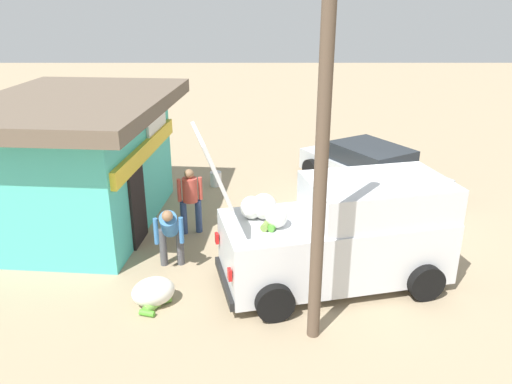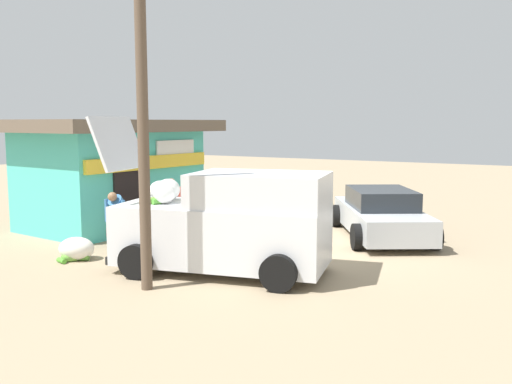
% 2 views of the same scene
% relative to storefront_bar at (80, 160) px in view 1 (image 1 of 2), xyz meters
% --- Properties ---
extents(ground_plane, '(60.00, 60.00, 0.00)m').
position_rel_storefront_bar_xyz_m(ground_plane, '(-0.00, -6.28, -1.61)').
color(ground_plane, '#9E896B').
extents(storefront_bar, '(5.88, 4.53, 3.05)m').
position_rel_storefront_bar_xyz_m(storefront_bar, '(0.00, 0.00, 0.00)').
color(storefront_bar, '#4CC6B7').
rests_on(storefront_bar, ground_plane).
extents(delivery_van, '(2.85, 4.83, 3.10)m').
position_rel_storefront_bar_xyz_m(delivery_van, '(-2.60, -5.65, -0.60)').
color(delivery_van, silver).
rests_on(delivery_van, ground_plane).
extents(parked_sedan, '(4.60, 3.70, 1.26)m').
position_rel_storefront_bar_xyz_m(parked_sedan, '(2.29, -7.23, -1.01)').
color(parked_sedan, '#B2B7BC').
rests_on(parked_sedan, ground_plane).
extents(vendor_standing, '(0.42, 0.55, 1.55)m').
position_rel_storefront_bar_xyz_m(vendor_standing, '(-0.50, -2.56, -0.72)').
color(vendor_standing, navy).
rests_on(vendor_standing, ground_plane).
extents(customer_bending, '(0.69, 0.57, 1.39)m').
position_rel_storefront_bar_xyz_m(customer_bending, '(-2.15, -2.35, -0.77)').
color(customer_bending, '#4C4C51').
rests_on(customer_bending, ground_plane).
extents(unloaded_banana_pile, '(0.89, 0.95, 0.50)m').
position_rel_storefront_bar_xyz_m(unloaded_banana_pile, '(-3.41, -2.22, -1.37)').
color(unloaded_banana_pile, silver).
rests_on(unloaded_banana_pile, ground_plane).
extents(paint_bucket, '(0.33, 0.33, 0.42)m').
position_rel_storefront_bar_xyz_m(paint_bucket, '(2.56, -2.89, -1.40)').
color(paint_bucket, silver).
rests_on(paint_bucket, ground_plane).
extents(utility_pole, '(0.20, 0.20, 5.18)m').
position_rel_storefront_bar_xyz_m(utility_pole, '(-4.28, -4.97, 0.98)').
color(utility_pole, brown).
rests_on(utility_pole, ground_plane).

